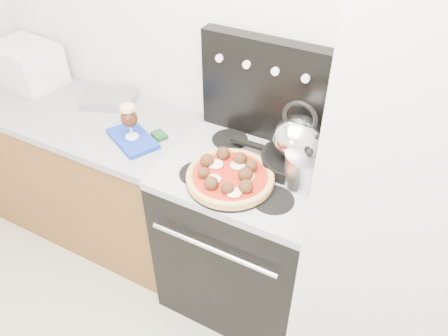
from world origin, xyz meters
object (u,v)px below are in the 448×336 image
Objects in this scene: base_cabinet at (89,173)px; stock_pot at (307,169)px; tea_kettle at (298,134)px; toaster_oven at (27,64)px; oven_mitt at (133,139)px; pizza at (230,175)px; beer_glass at (130,122)px; stove_body at (246,238)px; fridge at (409,218)px; pizza_pan at (230,181)px; skillet at (294,160)px.

stock_pot is at bearing 0.01° from base_cabinet.
toaster_oven is at bearing 178.18° from tea_kettle.
pizza is (0.59, -0.07, 0.05)m from oven_mitt.
beer_glass is 0.92× the size of stock_pot.
fridge reaches higher than stove_body.
base_cabinet is at bearing 171.56° from pizza.
beer_glass is 0.77× the size of tea_kettle.
pizza is 1.94× the size of stock_pot.
beer_glass is at bearing -174.16° from stove_body.
beer_glass is 0.47× the size of pizza_pan.
skillet is at bearing 4.91° from toaster_oven.
pizza_pan is at bearing -8.44° from base_cabinet.
beer_glass is 0.47× the size of pizza.
beer_glass is 0.60m from pizza.
base_cabinet is 8.00× the size of beer_glass.
base_cabinet is at bearing -9.22° from toaster_oven.
tea_kettle is at bearing 50.48° from pizza_pan.
pizza is (-0.73, -0.11, 0.01)m from fridge.
base_cabinet is 0.74m from toaster_oven.
fridge is at bearing -14.41° from skillet.
pizza_pan is at bearing -151.16° from stock_pot.
stove_body is 0.46× the size of fridge.
toaster_oven reaches higher than stove_body.
pizza is at bearing -6.89° from beer_glass.
beer_glass reaches higher than base_cabinet.
tea_kettle is (0.00, 0.00, 0.15)m from skillet.
skillet is (1.71, -0.03, -0.07)m from toaster_oven.
skillet is at bearing 32.89° from stove_body.
toaster_oven is at bearing 176.25° from stock_pot.
pizza is (1.51, -0.28, -0.06)m from toaster_oven.
oven_mitt is at bearing 173.11° from pizza.
tea_kettle is at bearing 135.76° from stock_pot.
base_cabinet is 1.65× the size of stove_body.
stock_pot is at bearing 5.76° from beer_glass.
oven_mitt is at bearing -6.66° from toaster_oven.
toaster_oven is 1.53m from pizza.
beer_glass is at bearing -168.32° from tea_kettle.
oven_mitt is at bearing -168.32° from tea_kettle.
stove_body is 3.74× the size of tea_kettle.
oven_mitt is 0.59m from pizza.
toaster_oven is at bearing 164.79° from base_cabinet.
base_cabinet is 3.81× the size of toaster_oven.
pizza is (-0.03, -0.13, 0.52)m from stove_body.
oven_mitt is 0.83m from tea_kettle.
base_cabinet is at bearing -176.15° from skillet.
oven_mitt is (0.49, -0.09, 0.48)m from base_cabinet.
tea_kettle is 0.16m from stock_pot.
stock_pot is at bearing 5.76° from oven_mitt.
fridge is at bearing -2.05° from stove_body.
fridge is 4.96× the size of pizza.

